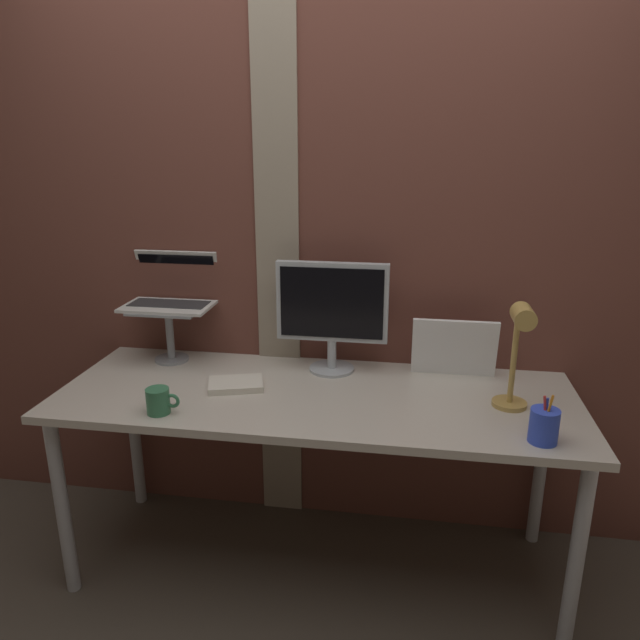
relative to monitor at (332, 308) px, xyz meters
The scene contains 11 objects.
ground_plane 1.06m from the monitor, 101.06° to the right, with size 6.00×6.00×0.00m, color #4C4238.
brick_wall_back 0.38m from the monitor, 108.53° to the left, with size 3.73×0.15×2.67m.
desk 0.41m from the monitor, 96.86° to the right, with size 1.90×0.70×0.75m.
monitor is the anchor object (origin of this frame).
laptop_stand 0.69m from the monitor, behind, with size 0.28×0.22×0.23m.
laptop 0.69m from the monitor, behind, with size 0.36×0.29×0.22m.
whiteboard_panel 0.50m from the monitor, ahead, with size 0.33×0.02×0.24m, color white.
desk_lamp 0.72m from the monitor, 23.01° to the right, with size 0.12×0.20×0.39m.
pen_cup 0.89m from the monitor, 33.32° to the right, with size 0.09×0.09×0.16m.
coffee_mug 0.74m from the monitor, 137.83° to the right, with size 0.12×0.08×0.09m.
paper_clutter_stack 0.47m from the monitor, 145.61° to the right, with size 0.20×0.14×0.02m, color silver.
Camera 1 is at (0.37, -1.88, 1.65)m, focal length 33.06 mm.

